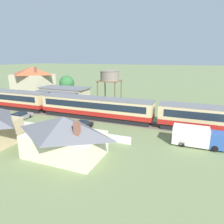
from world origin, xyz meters
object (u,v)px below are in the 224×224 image
parked_car_black (82,126)px  yard_tree_0 (67,83)px  parked_car_grey (20,116)px  station_house_terracotta_roof (33,81)px  cottage_grey_roof_3 (64,136)px  passenger_train (158,113)px  delivery_truck_blue (197,137)px  station_building (65,95)px  water_tower (110,76)px

parked_car_black → yard_tree_0: size_ratio=0.66×
parked_car_grey → yard_tree_0: (-2.87, 19.48, 3.72)m
station_house_terracotta_roof → yard_tree_0: station_house_terracotta_roof is taller
parked_car_black → cottage_grey_roof_3: bearing=-157.7°
passenger_train → delivery_truck_blue: passenger_train is taller
yard_tree_0 → parked_car_grey: bearing=-81.6°
passenger_train → parked_car_black: 12.53m
passenger_train → yard_tree_0: yard_tree_0 is taller
station_building → yard_tree_0: 5.81m
station_building → parked_car_grey: (0.32, -14.80, -1.40)m
station_house_terracotta_roof → delivery_truck_blue: (44.89, -20.19, -3.08)m
station_house_terracotta_roof → yard_tree_0: 12.10m
parked_car_grey → parked_car_black: parked_car_grey is taller
parked_car_black → delivery_truck_blue: size_ratio=0.67×
parked_car_black → delivery_truck_blue: 16.90m
water_tower → parked_car_grey: (-10.96, -16.48, -6.38)m
parked_car_grey → delivery_truck_blue: bearing=-91.9°
station_building → cottage_grey_roof_3: (16.04, -23.36, 0.40)m
cottage_grey_roof_3 → parked_car_black: bearing=107.7°
station_building → parked_car_black: station_building is taller
station_building → station_house_terracotta_roof: station_house_terracotta_roof is taller
passenger_train → station_building: (-24.23, 8.94, -0.20)m
passenger_train → yard_tree_0: 30.12m
delivery_truck_blue → water_tower: bearing=138.7°
station_building → water_tower: (11.28, 1.68, 4.98)m
parked_car_grey → station_building: bearing=-0.2°
cottage_grey_roof_3 → parked_car_black: size_ratio=2.20×
passenger_train → parked_car_grey: 24.67m
cottage_grey_roof_3 → yard_tree_0: bearing=123.6°
station_building → water_tower: 12.44m
water_tower → parked_car_black: bearing=-82.9°
station_house_terracotta_roof → water_tower: (25.92, -3.49, 2.64)m
parked_car_grey → delivery_truck_blue: size_ratio=0.76×
delivery_truck_blue → yard_tree_0: yard_tree_0 is taller
water_tower → delivery_truck_blue: (18.97, -16.69, -5.73)m
parked_car_grey → delivery_truck_blue: (29.93, -0.22, 0.65)m
station_house_terracotta_roof → delivery_truck_blue: size_ratio=1.73×
passenger_train → station_building: passenger_train is taller
passenger_train → cottage_grey_roof_3: (-8.19, -14.42, 0.20)m
passenger_train → delivery_truck_blue: 8.61m
passenger_train → station_house_terracotta_roof: (-38.87, 14.11, 2.14)m
cottage_grey_roof_3 → parked_car_grey: bearing=151.5°
water_tower → parked_car_black: size_ratio=2.03×
water_tower → cottage_grey_roof_3: bearing=-79.2°
station_building → station_house_terracotta_roof: size_ratio=1.11×
station_house_terracotta_roof → parked_car_grey: 25.23m
yard_tree_0 → cottage_grey_roof_3: bearing=-56.4°
station_house_terracotta_roof → parked_car_black: (28.01, -20.15, -3.78)m
station_building → delivery_truck_blue: station_building is taller
delivery_truck_blue → passenger_train: bearing=134.8°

